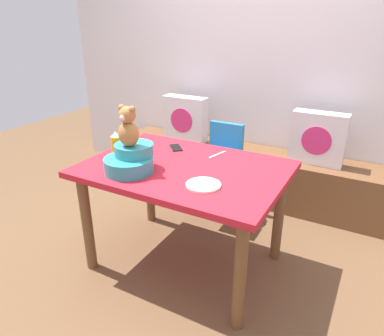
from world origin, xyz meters
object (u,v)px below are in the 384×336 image
at_px(highchair, 220,157).
at_px(coffee_mug, 133,143).
at_px(teddy_bear, 128,127).
at_px(cell_phone, 176,148).
at_px(ketchup_bottle, 116,146).
at_px(dinner_plate_near, 203,185).
at_px(pillow_floral_right, 318,138).
at_px(dining_table, 185,181).
at_px(pillow_floral_left, 185,119).
at_px(infant_seat_teal, 131,160).

height_order(highchair, coffee_mug, coffee_mug).
bearing_deg(teddy_bear, cell_phone, 86.26).
height_order(ketchup_bottle, dinner_plate_near, ketchup_bottle).
bearing_deg(highchair, teddy_bear, -99.07).
height_order(pillow_floral_right, dining_table, pillow_floral_right).
bearing_deg(pillow_floral_left, ketchup_bottle, -80.91).
relative_size(pillow_floral_right, ketchup_bottle, 2.38).
bearing_deg(dinner_plate_near, coffee_mug, 158.33).
xyz_separation_m(teddy_bear, ketchup_bottle, (-0.22, 0.13, -0.19)).
distance_m(teddy_bear, coffee_mug, 0.44).
relative_size(pillow_floral_left, highchair, 0.56).
relative_size(dining_table, teddy_bear, 5.07).
bearing_deg(highchair, coffee_mug, -119.01).
relative_size(dining_table, coffee_mug, 10.57).
bearing_deg(pillow_floral_left, teddy_bear, -73.32).
bearing_deg(teddy_bear, coffee_mug, 125.65).
height_order(pillow_floral_left, teddy_bear, teddy_bear).
bearing_deg(dinner_plate_near, highchair, 109.09).
bearing_deg(highchair, infant_seat_teal, -99.07).
distance_m(pillow_floral_right, coffee_mug, 1.54).
bearing_deg(teddy_bear, pillow_floral_left, 106.68).
relative_size(highchair, ketchup_bottle, 4.27).
relative_size(pillow_floral_left, coffee_mug, 3.67).
height_order(infant_seat_teal, coffee_mug, infant_seat_teal).
relative_size(pillow_floral_left, infant_seat_teal, 1.33).
xyz_separation_m(highchair, teddy_bear, (-0.16, -0.98, 0.50)).
bearing_deg(ketchup_bottle, teddy_bear, -30.90).
bearing_deg(teddy_bear, dining_table, 40.91).
distance_m(ketchup_bottle, dinner_plate_near, 0.72).
height_order(dining_table, highchair, highchair).
bearing_deg(dining_table, coffee_mug, 169.67).
relative_size(pillow_floral_left, cell_phone, 3.06).
relative_size(dinner_plate_near, cell_phone, 1.39).
distance_m(infant_seat_teal, dinner_plate_near, 0.49).
relative_size(highchair, dinner_plate_near, 3.95).
bearing_deg(highchair, dinner_plate_near, -70.91).
bearing_deg(cell_phone, dinner_plate_near, -87.61).
bearing_deg(dinner_plate_near, ketchup_bottle, 171.51).
height_order(dining_table, teddy_bear, teddy_bear).
height_order(pillow_floral_left, dining_table, pillow_floral_left).
relative_size(dining_table, cell_phone, 8.80).
height_order(coffee_mug, cell_phone, coffee_mug).
bearing_deg(pillow_floral_left, pillow_floral_right, 0.00).
bearing_deg(ketchup_bottle, cell_phone, 54.90).
distance_m(infant_seat_teal, ketchup_bottle, 0.25).
relative_size(dining_table, ketchup_bottle, 6.85).
distance_m(coffee_mug, cell_phone, 0.31).
xyz_separation_m(coffee_mug, dinner_plate_near, (0.71, -0.28, -0.04)).
bearing_deg(pillow_floral_right, infant_seat_teal, -121.59).
relative_size(pillow_floral_right, dining_table, 0.35).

